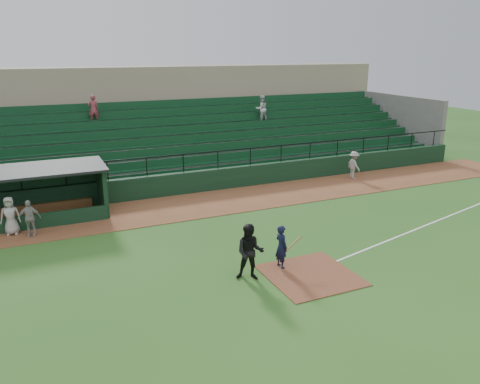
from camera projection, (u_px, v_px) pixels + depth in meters
name	position (u px, v px, depth m)	size (l,w,h in m)	color
ground	(296.00, 264.00, 17.37)	(90.00, 90.00, 0.00)	#2C5B1D
warning_track	(216.00, 202.00, 24.35)	(40.00, 4.00, 0.03)	brown
home_plate_dirt	(310.00, 275.00, 16.50)	(3.00, 3.00, 0.03)	brown
foul_line	(433.00, 222.00, 21.57)	(18.00, 0.09, 0.01)	white
stadium_structure	(169.00, 133.00, 31.07)	(38.00, 13.08, 6.40)	black
dugout	(4.00, 192.00, 21.49)	(8.90, 3.20, 2.42)	black
batter_at_plate	(281.00, 247.00, 16.89)	(1.02, 0.68, 1.62)	black
umpire	(250.00, 252.00, 15.99)	(0.97, 0.75, 1.99)	black
runner	(354.00, 165.00, 28.67)	(1.07, 0.61, 1.65)	#99948F
dugout_player_a	(29.00, 218.00, 19.74)	(0.92, 0.38, 1.57)	#9F9994
dugout_player_b	(10.00, 216.00, 19.90)	(0.81, 0.53, 1.65)	#ADA9A2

